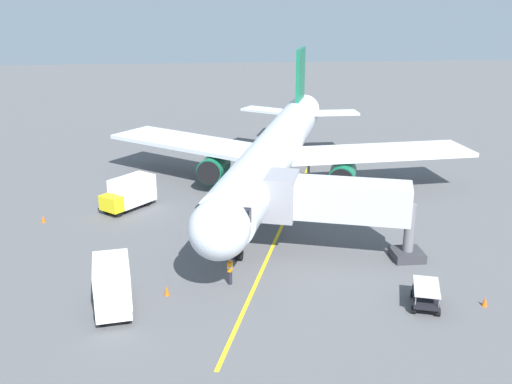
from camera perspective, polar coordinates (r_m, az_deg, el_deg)
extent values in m
plane|color=#565659|center=(51.04, 1.21, -0.69)|extent=(220.00, 220.00, 0.00)
cube|color=yellow|center=(46.24, 2.77, -2.79)|extent=(12.24, 38.23, 0.01)
cylinder|color=silver|center=(50.64, 1.86, 4.00)|extent=(13.83, 33.57, 3.80)
ellipsoid|color=silver|center=(33.73, -3.56, -3.61)|extent=(4.64, 4.90, 3.61)
cone|color=silver|center=(68.51, 4.59, 7.78)|extent=(4.16, 3.89, 3.42)
cube|color=black|center=(34.79, -2.97, -1.93)|extent=(3.56, 2.50, 0.90)
cube|color=silver|center=(53.69, 11.57, 3.80)|extent=(17.41, 6.53, 0.36)
cylinder|color=#146B47|center=(51.53, 8.40, 1.64)|extent=(3.21, 3.93, 2.30)
cylinder|color=black|center=(49.86, 8.26, 1.07)|extent=(2.06, 0.82, 2.10)
cube|color=silver|center=(56.30, -6.08, 4.76)|extent=(16.47, 14.85, 0.36)
cylinder|color=#146B47|center=(53.40, -4.12, 2.39)|extent=(3.21, 3.93, 2.30)
cylinder|color=black|center=(51.79, -4.64, 1.86)|extent=(2.06, 0.82, 2.10)
cube|color=#146B47|center=(64.96, 4.33, 10.60)|extent=(1.78, 4.69, 7.20)
cube|color=silver|center=(64.85, 7.05, 7.63)|extent=(6.42, 2.46, 0.24)
cube|color=silver|center=(65.68, 1.43, 7.90)|extent=(6.60, 5.67, 0.24)
cylinder|color=slate|center=(38.84, -1.67, -4.29)|extent=(0.24, 0.24, 2.77)
cylinder|color=black|center=(39.40, -1.65, -6.15)|extent=(0.64, 0.80, 0.70)
cylinder|color=slate|center=(53.72, 5.13, 2.39)|extent=(0.24, 0.24, 2.77)
cylinder|color=black|center=(54.12, 5.09, 0.98)|extent=(0.76, 1.18, 1.10)
cylinder|color=slate|center=(54.53, -0.30, 2.71)|extent=(0.24, 0.24, 2.77)
cylinder|color=black|center=(54.92, -0.30, 1.32)|extent=(0.76, 1.18, 1.10)
cube|color=#B7B7BC|center=(39.51, 8.36, -0.73)|extent=(9.37, 5.18, 2.50)
cube|color=gray|center=(39.98, 1.92, -0.30)|extent=(3.63, 3.89, 3.00)
cylinder|color=slate|center=(40.22, 14.65, -3.77)|extent=(0.70, 0.70, 3.90)
cube|color=#333338|center=(40.86, 14.47, -5.91)|extent=(2.00, 2.00, 0.60)
cylinder|color=#23232D|center=(36.26, -2.54, -8.30)|extent=(0.26, 0.26, 0.88)
cube|color=orange|center=(35.93, -2.55, -7.25)|extent=(0.36, 0.44, 0.60)
cube|color=silver|center=(35.93, -2.55, -7.25)|extent=(0.37, 0.46, 0.10)
sphere|color=#9E7051|center=(35.75, -2.56, -6.64)|extent=(0.22, 0.22, 0.22)
cylinder|color=#23232D|center=(39.58, -2.11, -5.89)|extent=(0.26, 0.26, 0.88)
cube|color=#D8EA19|center=(39.28, -2.13, -4.91)|extent=(0.26, 0.39, 0.60)
cube|color=silver|center=(39.28, -2.13, -4.91)|extent=(0.28, 0.42, 0.10)
sphere|color=beige|center=(39.12, -2.13, -4.34)|extent=(0.22, 0.22, 0.22)
cube|color=black|center=(35.13, 16.14, -9.80)|extent=(2.15, 2.91, 0.24)
cube|color=silver|center=(34.82, 16.24, -8.83)|extent=(2.15, 2.91, 0.08)
cylinder|color=slate|center=(33.94, 17.36, -10.21)|extent=(0.06, 0.06, 0.55)
cylinder|color=slate|center=(33.83, 15.24, -10.09)|extent=(0.06, 0.06, 0.55)
cylinder|color=slate|center=(36.07, 17.10, -8.40)|extent=(0.06, 0.06, 0.55)
cylinder|color=slate|center=(35.97, 15.12, -8.29)|extent=(0.06, 0.06, 0.55)
cylinder|color=black|center=(34.51, 17.26, -11.09)|extent=(0.38, 0.50, 0.44)
cylinder|color=black|center=(34.40, 15.07, -10.97)|extent=(0.38, 0.50, 0.44)
cylinder|color=black|center=(36.18, 17.06, -9.63)|extent=(0.38, 0.50, 0.44)
cylinder|color=black|center=(36.08, 14.98, -9.51)|extent=(0.38, 0.50, 0.44)
cube|color=yellow|center=(48.54, -13.56, -0.98)|extent=(2.55, 2.53, 1.20)
cube|color=black|center=(48.05, -14.20, -0.98)|extent=(1.39, 1.24, 0.70)
cube|color=silver|center=(49.60, -11.92, 0.17)|extent=(3.88, 4.03, 2.20)
cylinder|color=black|center=(48.12, -13.21, -1.88)|extent=(0.74, 0.80, 0.84)
cylinder|color=black|center=(49.06, -14.22, -1.57)|extent=(0.74, 0.80, 0.84)
cylinder|color=black|center=(50.14, -10.50, -0.86)|extent=(0.74, 0.80, 0.84)
cylinder|color=black|center=(51.04, -11.52, -0.58)|extent=(0.74, 0.80, 0.84)
cube|color=white|center=(33.00, -13.69, -10.61)|extent=(2.13, 1.96, 1.20)
cube|color=black|center=(32.29, -13.69, -10.89)|extent=(1.70, 0.41, 0.70)
cube|color=silver|center=(34.50, -13.82, -8.33)|extent=(2.51, 3.86, 2.20)
cylinder|color=black|center=(33.06, -12.45, -11.64)|extent=(0.37, 0.87, 0.84)
cylinder|color=black|center=(33.09, -14.74, -11.81)|extent=(0.37, 0.87, 0.84)
cylinder|color=black|center=(35.88, -12.66, -9.12)|extent=(0.37, 0.87, 0.84)
cylinder|color=black|center=(35.90, -14.76, -9.27)|extent=(0.37, 0.87, 0.84)
cone|color=#F2590F|center=(35.25, 15.45, -10.15)|extent=(0.32, 0.32, 0.55)
cone|color=#F2590F|center=(48.69, -19.96, -2.47)|extent=(0.32, 0.32, 0.55)
cone|color=#F2590F|center=(36.36, 21.34, -9.88)|extent=(0.32, 0.32, 0.55)
cone|color=#F2590F|center=(35.46, -8.66, -9.46)|extent=(0.32, 0.32, 0.55)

